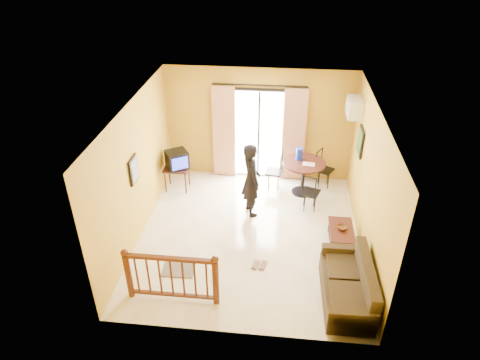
# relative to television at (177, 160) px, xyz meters

# --- Properties ---
(ground) EXTENTS (5.00, 5.00, 0.00)m
(ground) POSITION_rel_television_xyz_m (1.87, -1.63, -0.80)
(ground) COLOR beige
(ground) RESTS_ON ground
(room_shell) EXTENTS (5.00, 5.00, 5.00)m
(room_shell) POSITION_rel_television_xyz_m (1.87, -1.63, 0.90)
(room_shell) COLOR white
(room_shell) RESTS_ON ground
(balcony_door) EXTENTS (2.25, 0.14, 2.46)m
(balcony_door) POSITION_rel_television_xyz_m (1.87, 0.81, 0.38)
(balcony_door) COLOR black
(balcony_door) RESTS_ON ground
(tv_table) EXTENTS (0.59, 0.49, 0.59)m
(tv_table) POSITION_rel_television_xyz_m (-0.03, 0.00, -0.29)
(tv_table) COLOR black
(tv_table) RESTS_ON ground
(television) EXTENTS (0.63, 0.62, 0.43)m
(television) POSITION_rel_television_xyz_m (0.00, 0.00, 0.00)
(television) COLOR black
(television) RESTS_ON tv_table
(picture_left) EXTENTS (0.05, 0.42, 0.52)m
(picture_left) POSITION_rel_television_xyz_m (-0.35, -1.83, 0.75)
(picture_left) COLOR black
(picture_left) RESTS_ON room_shell
(dining_table) EXTENTS (1.00, 1.00, 0.83)m
(dining_table) POSITION_rel_television_xyz_m (2.98, 0.15, -0.14)
(dining_table) COLOR black
(dining_table) RESTS_ON ground
(water_jug) EXTENTS (0.16, 0.16, 0.29)m
(water_jug) POSITION_rel_television_xyz_m (2.86, 0.27, 0.17)
(water_jug) COLOR #142CC0
(water_jug) RESTS_ON dining_table
(serving_tray) EXTENTS (0.30, 0.21, 0.02)m
(serving_tray) POSITION_rel_television_xyz_m (3.09, 0.05, 0.04)
(serving_tray) COLOR silver
(serving_tray) RESTS_ON dining_table
(dining_chairs) EXTENTS (1.71, 1.58, 0.95)m
(dining_chairs) POSITION_rel_television_xyz_m (2.97, 0.08, -0.80)
(dining_chairs) COLOR black
(dining_chairs) RESTS_ON ground
(air_conditioner) EXTENTS (0.31, 0.60, 0.40)m
(air_conditioner) POSITION_rel_television_xyz_m (3.96, 0.32, 1.35)
(air_conditioner) COLOR white
(air_conditioner) RESTS_ON room_shell
(botanical_print) EXTENTS (0.05, 0.50, 0.60)m
(botanical_print) POSITION_rel_television_xyz_m (4.08, -0.33, 0.85)
(botanical_print) COLOR black
(botanical_print) RESTS_ON room_shell
(coffee_table) EXTENTS (0.47, 0.85, 0.38)m
(coffee_table) POSITION_rel_television_xyz_m (3.72, -1.73, -0.55)
(coffee_table) COLOR black
(coffee_table) RESTS_ON ground
(bowl) EXTENTS (0.21, 0.21, 0.06)m
(bowl) POSITION_rel_television_xyz_m (3.72, -1.72, -0.39)
(bowl) COLOR #57321E
(bowl) RESTS_ON coffee_table
(sofa) EXTENTS (0.81, 1.69, 0.80)m
(sofa) POSITION_rel_television_xyz_m (3.72, -3.23, -0.50)
(sofa) COLOR #312513
(sofa) RESTS_ON ground
(standing_person) EXTENTS (0.62, 0.73, 1.70)m
(standing_person) POSITION_rel_television_xyz_m (1.82, -0.80, 0.04)
(standing_person) COLOR black
(standing_person) RESTS_ON ground
(stair_balustrade) EXTENTS (1.63, 0.13, 1.04)m
(stair_balustrade) POSITION_rel_television_xyz_m (0.72, -3.53, -0.24)
(stair_balustrade) COLOR #471E0F
(stair_balustrade) RESTS_ON ground
(doormat) EXTENTS (0.61, 0.42, 0.02)m
(doormat) POSITION_rel_television_xyz_m (0.63, -2.83, -0.79)
(doormat) COLOR #594F47
(doormat) RESTS_ON ground
(sandals) EXTENTS (0.29, 0.27, 0.03)m
(sandals) POSITION_rel_television_xyz_m (2.14, -2.54, -0.79)
(sandals) COLOR #57321E
(sandals) RESTS_ON ground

